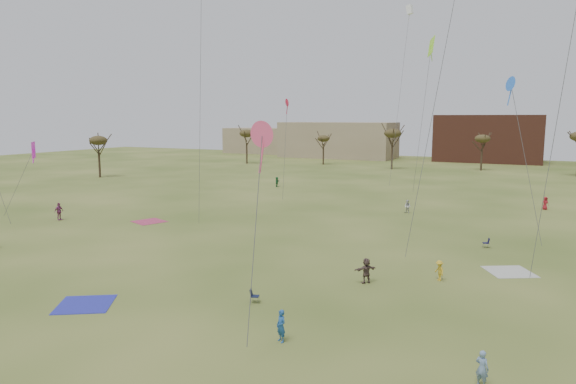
% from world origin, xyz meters
% --- Properties ---
extents(ground, '(260.00, 260.00, 0.00)m').
position_xyz_m(ground, '(0.00, 0.00, 0.00)').
color(ground, '#3A531A').
rests_on(ground, ground).
extents(flyer_near_right, '(0.73, 0.65, 1.68)m').
position_xyz_m(flyer_near_right, '(6.51, -1.95, 0.84)').
color(flyer_near_right, '#205297').
rests_on(flyer_near_right, ground).
extents(spectator_fore_c, '(1.50, 1.56, 1.77)m').
position_xyz_m(spectator_fore_c, '(7.47, 9.06, 0.88)').
color(spectator_fore_c, brown).
rests_on(spectator_fore_c, ground).
extents(flyer_mid_b, '(1.01, 1.05, 1.44)m').
position_xyz_m(flyer_mid_b, '(11.88, 11.88, 0.72)').
color(flyer_mid_b, gold).
rests_on(flyer_mid_b, ground).
extents(flyer_mid_c, '(0.69, 0.58, 1.60)m').
position_xyz_m(flyer_mid_c, '(16.15, -2.09, 0.80)').
color(flyer_mid_c, '#6B88B2').
rests_on(flyer_mid_c, ground).
extents(spectator_mid_d, '(0.49, 1.15, 1.96)m').
position_xyz_m(spectator_mid_d, '(-30.03, 15.19, 0.98)').
color(spectator_mid_d, '#943D78').
rests_on(spectator_mid_d, ground).
extents(spectator_mid_e, '(0.92, 0.81, 1.60)m').
position_xyz_m(spectator_mid_e, '(3.74, 36.68, 0.80)').
color(spectator_mid_e, silver).
rests_on(spectator_mid_e, ground).
extents(flyer_far_a, '(0.74, 1.58, 1.64)m').
position_xyz_m(flyer_far_a, '(-21.29, 50.93, 0.82)').
color(flyer_far_a, '#226736').
rests_on(flyer_far_a, ground).
extents(flyer_far_b, '(0.94, 0.85, 1.61)m').
position_xyz_m(flyer_far_b, '(18.51, 46.61, 0.80)').
color(flyer_far_b, maroon).
rests_on(flyer_far_b, ground).
extents(blanket_blue, '(4.39, 4.39, 0.03)m').
position_xyz_m(blanket_blue, '(-6.64, -2.58, 0.00)').
color(blanket_blue, '#2A2FB7').
rests_on(blanket_blue, ground).
extents(blanket_cream, '(4.23, 4.23, 0.03)m').
position_xyz_m(blanket_cream, '(16.20, 16.24, 0.00)').
color(blanket_cream, beige).
rests_on(blanket_cream, ground).
extents(blanket_plum, '(3.94, 3.94, 0.03)m').
position_xyz_m(blanket_plum, '(-20.47, 18.97, 0.00)').
color(blanket_plum, '#B9395E').
rests_on(blanket_plum, ground).
extents(camp_chair_center, '(0.68, 0.65, 0.87)m').
position_xyz_m(camp_chair_center, '(2.49, 2.31, 0.26)').
color(camp_chair_center, '#131A34').
rests_on(camp_chair_center, ground).
extents(camp_chair_right, '(0.66, 0.62, 0.87)m').
position_xyz_m(camp_chair_right, '(13.88, 23.15, 0.26)').
color(camp_chair_right, '#151336').
rests_on(camp_chair_right, ground).
extents(kites_aloft, '(58.51, 64.59, 27.78)m').
position_xyz_m(kites_aloft, '(-4.92, 29.81, 22.54)').
color(kites_aloft, black).
rests_on(kites_aloft, ground).
extents(tree_line, '(117.44, 49.32, 8.91)m').
position_xyz_m(tree_line, '(-2.85, 79.12, 7.09)').
color(tree_line, '#3A2B1E').
rests_on(tree_line, ground).
extents(building_tan, '(32.00, 14.00, 10.00)m').
position_xyz_m(building_tan, '(-35.00, 115.00, 5.00)').
color(building_tan, '#937F60').
rests_on(building_tan, ground).
extents(building_brick, '(26.00, 16.00, 12.00)m').
position_xyz_m(building_brick, '(5.00, 120.00, 6.00)').
color(building_brick, brown).
rests_on(building_brick, ground).
extents(building_tan_west, '(20.00, 12.00, 8.00)m').
position_xyz_m(building_tan_west, '(-65.00, 122.00, 4.00)').
color(building_tan_west, '#937F60').
rests_on(building_tan_west, ground).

